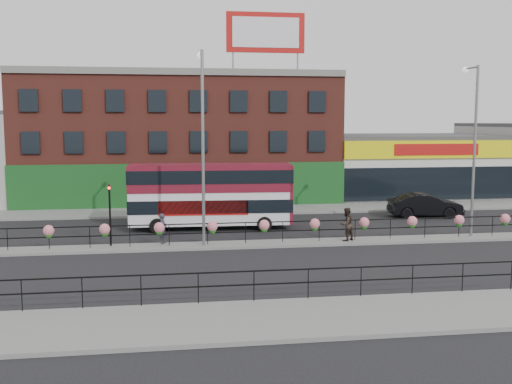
{
  "coord_description": "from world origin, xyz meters",
  "views": [
    {
      "loc": [
        -4.98,
        -30.84,
        6.66
      ],
      "look_at": [
        0.0,
        3.0,
        2.5
      ],
      "focal_mm": 42.0,
      "sensor_mm": 36.0,
      "label": 1
    }
  ],
  "objects": [
    {
      "name": "south_railing",
      "position": [
        -2.0,
        -10.1,
        0.96
      ],
      "size": [
        20.04,
        0.05,
        1.12
      ],
      "color": "black",
      "rests_on": "south_pavement"
    },
    {
      "name": "car",
      "position": [
        12.41,
        7.6,
        0.81
      ],
      "size": [
        2.74,
        5.3,
        1.63
      ],
      "primitive_type": "imported",
      "rotation": [
        0.0,
        0.0,
        1.47
      ],
      "color": "black",
      "rests_on": "ground"
    },
    {
      "name": "median_railing",
      "position": [
        -0.0,
        0.0,
        1.05
      ],
      "size": [
        30.04,
        0.56,
        1.23
      ],
      "color": "black",
      "rests_on": "median"
    },
    {
      "name": "median",
      "position": [
        0.0,
        0.0,
        0.07
      ],
      "size": [
        60.0,
        1.6,
        0.15
      ],
      "primitive_type": "cube",
      "color": "slate",
      "rests_on": "ground"
    },
    {
      "name": "pedestrian_a",
      "position": [
        -5.31,
        0.51,
        0.95
      ],
      "size": [
        0.8,
        0.7,
        1.6
      ],
      "primitive_type": "imported",
      "rotation": [
        0.0,
        0.0,
        1.28
      ],
      "color": "#2D2C37",
      "rests_on": "median"
    },
    {
      "name": "lamp_column_west",
      "position": [
        -3.21,
        0.06,
        6.09
      ],
      "size": [
        0.36,
        1.76,
        10.02
      ],
      "color": "slate",
      "rests_on": "median"
    },
    {
      "name": "north_pavement",
      "position": [
        0.0,
        12.0,
        0.07
      ],
      "size": [
        60.0,
        4.0,
        0.15
      ],
      "primitive_type": "cube",
      "color": "slate",
      "rests_on": "ground"
    },
    {
      "name": "traffic_light_median",
      "position": [
        -8.0,
        0.39,
        2.47
      ],
      "size": [
        0.15,
        0.28,
        3.65
      ],
      "color": "black",
      "rests_on": "median"
    },
    {
      "name": "supermarket",
      "position": [
        16.0,
        19.9,
        2.65
      ],
      "size": [
        15.0,
        12.25,
        5.3
      ],
      "color": "silver",
      "rests_on": "ground"
    },
    {
      "name": "pedestrian_b",
      "position": [
        4.47,
        -0.13,
        1.05
      ],
      "size": [
        1.48,
        1.46,
        1.79
      ],
      "primitive_type": "imported",
      "rotation": [
        0.0,
        0.0,
        3.7
      ],
      "color": "#2C211B",
      "rests_on": "median"
    },
    {
      "name": "double_decker_bus",
      "position": [
        -2.41,
        5.24,
        2.44
      ],
      "size": [
        9.93,
        2.83,
        3.97
      ],
      "color": "silver",
      "rests_on": "ground"
    },
    {
      "name": "lamp_column_east",
      "position": [
        11.78,
        0.34,
        5.76
      ],
      "size": [
        0.34,
        1.66,
        9.47
      ],
      "color": "slate",
      "rests_on": "median"
    },
    {
      "name": "south_pavement",
      "position": [
        0.0,
        -12.0,
        0.07
      ],
      "size": [
        60.0,
        4.0,
        0.15
      ],
      "primitive_type": "cube",
      "color": "slate",
      "rests_on": "ground"
    },
    {
      "name": "yellow_line_inner",
      "position": [
        0.0,
        -9.7,
        0.01
      ],
      "size": [
        60.0,
        0.1,
        0.01
      ],
      "primitive_type": "cube",
      "color": "gold",
      "rests_on": "ground"
    },
    {
      "name": "brick_building",
      "position": [
        -4.0,
        19.96,
        5.13
      ],
      "size": [
        25.0,
        12.21,
        10.3
      ],
      "color": "brown",
      "rests_on": "ground"
    },
    {
      "name": "billboard",
      "position": [
        2.5,
        14.99,
        13.18
      ],
      "size": [
        6.0,
        0.29,
        4.4
      ],
      "color": "#A8110E",
      "rests_on": "brick_building"
    },
    {
      "name": "ground",
      "position": [
        0.0,
        0.0,
        0.0
      ],
      "size": [
        120.0,
        120.0,
        0.0
      ],
      "primitive_type": "plane",
      "color": "black",
      "rests_on": "ground"
    },
    {
      "name": "yellow_line_outer",
      "position": [
        0.0,
        -9.88,
        0.01
      ],
      "size": [
        60.0,
        0.1,
        0.01
      ],
      "primitive_type": "cube",
      "color": "gold",
      "rests_on": "ground"
    }
  ]
}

